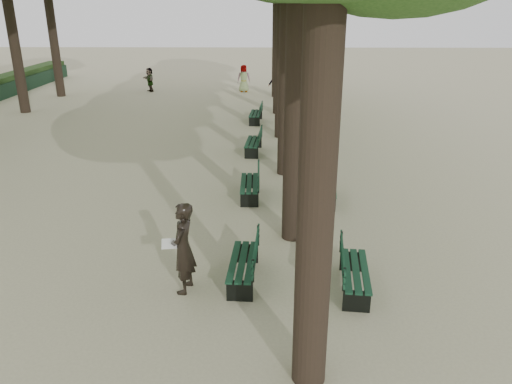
{
  "coord_description": "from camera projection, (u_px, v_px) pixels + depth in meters",
  "views": [
    {
      "loc": [
        0.79,
        -8.26,
        5.47
      ],
      "look_at": [
        0.6,
        3.0,
        1.2
      ],
      "focal_mm": 35.0,
      "sensor_mm": 36.0,
      "label": 1
    }
  ],
  "objects": [
    {
      "name": "bench_right_1",
      "position": [
        327.0,
        192.0,
        14.64
      ],
      "size": [
        0.77,
        1.85,
        0.92
      ],
      "color": "black",
      "rests_on": "ground"
    },
    {
      "name": "bench_left_2",
      "position": [
        253.0,
        146.0,
        19.36
      ],
      "size": [
        0.7,
        1.84,
        0.92
      ],
      "color": "black",
      "rests_on": "ground"
    },
    {
      "name": "bench_left_0",
      "position": [
        243.0,
        269.0,
        10.42
      ],
      "size": [
        0.66,
        1.83,
        0.92
      ],
      "color": "black",
      "rests_on": "ground"
    },
    {
      "name": "bench_right_0",
      "position": [
        354.0,
        278.0,
        10.08
      ],
      "size": [
        0.76,
        1.85,
        0.92
      ],
      "color": "black",
      "rests_on": "ground"
    },
    {
      "name": "bench_left_3",
      "position": [
        256.0,
        117.0,
        24.31
      ],
      "size": [
        0.69,
        1.83,
        0.92
      ],
      "color": "black",
      "rests_on": "ground"
    },
    {
      "name": "bench_right_3",
      "position": [
        303.0,
        118.0,
        24.04
      ],
      "size": [
        0.72,
        1.84,
        0.92
      ],
      "color": "black",
      "rests_on": "ground"
    },
    {
      "name": "pedestrian_b",
      "position": [
        278.0,
        81.0,
        31.06
      ],
      "size": [
        1.23,
        0.48,
        1.87
      ],
      "primitive_type": "imported",
      "rotation": [
        0.0,
        0.0,
        3.05
      ],
      "color": "#262628",
      "rests_on": "ground"
    },
    {
      "name": "bench_left_1",
      "position": [
        250.0,
        189.0,
        14.92
      ],
      "size": [
        0.59,
        1.81,
        0.92
      ],
      "color": "black",
      "rests_on": "ground"
    },
    {
      "name": "pedestrian_e",
      "position": [
        150.0,
        80.0,
        32.73
      ],
      "size": [
        1.03,
        1.35,
        1.53
      ],
      "primitive_type": "imported",
      "rotation": [
        0.0,
        0.0,
        5.29
      ],
      "color": "#262628",
      "rests_on": "ground"
    },
    {
      "name": "ground",
      "position": [
        223.0,
        304.0,
        9.68
      ],
      "size": [
        120.0,
        120.0,
        0.0
      ],
      "primitive_type": "plane",
      "color": "tan",
      "rests_on": "ground"
    },
    {
      "name": "man_with_map",
      "position": [
        183.0,
        248.0,
        9.83
      ],
      "size": [
        0.69,
        0.81,
        1.9
      ],
      "color": "black",
      "rests_on": "ground"
    },
    {
      "name": "bench_right_2",
      "position": [
        311.0,
        145.0,
        19.48
      ],
      "size": [
        0.81,
        1.86,
        0.92
      ],
      "color": "black",
      "rests_on": "ground"
    },
    {
      "name": "pedestrian_d",
      "position": [
        244.0,
        78.0,
        32.53
      ],
      "size": [
        0.86,
        0.37,
        1.74
      ],
      "primitive_type": "imported",
      "rotation": [
        0.0,
        0.0,
        3.17
      ],
      "color": "#262628",
      "rests_on": "ground"
    }
  ]
}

